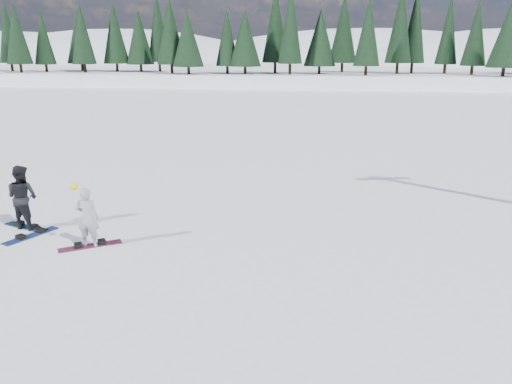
{
  "coord_description": "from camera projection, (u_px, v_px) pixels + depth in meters",
  "views": [
    {
      "loc": [
        5.24,
        -10.77,
        4.73
      ],
      "look_at": [
        3.59,
        1.57,
        1.1
      ],
      "focal_mm": 35.0,
      "sensor_mm": 36.0,
      "label": 1
    }
  ],
  "objects": [
    {
      "name": "snowboarder_man",
      "position": [
        22.0,
        197.0,
        13.33
      ],
      "size": [
        0.96,
        0.81,
        1.74
      ],
      "primitive_type": "imported",
      "rotation": [
        0.0,
        0.0,
        2.95
      ],
      "color": "black",
      "rests_on": "ground"
    },
    {
      "name": "alpine_backdrop",
      "position": [
        281.0,
        96.0,
        197.64
      ],
      "size": [
        412.5,
        227.0,
        53.2
      ],
      "color": "white",
      "rests_on": "ground"
    },
    {
      "name": "snowboard_man",
      "position": [
        26.0,
        227.0,
        13.57
      ],
      "size": [
        1.5,
        0.78,
        0.03
      ],
      "primitive_type": "cube",
      "rotation": [
        0.0,
        0.0,
        -0.36
      ],
      "color": "#155878",
      "rests_on": "ground"
    },
    {
      "name": "ground",
      "position": [
        103.0,
        247.0,
        12.24
      ],
      "size": [
        420.0,
        420.0,
        0.0
      ],
      "primitive_type": "plane",
      "color": "white",
      "rests_on": "ground"
    },
    {
      "name": "snowboard_woman",
      "position": [
        90.0,
        246.0,
        12.28
      ],
      "size": [
        1.41,
        1.05,
        0.03
      ],
      "primitive_type": "cube",
      "rotation": [
        0.0,
        0.0,
        0.58
      ],
      "color": "maroon",
      "rests_on": "ground"
    },
    {
      "name": "snowboarder_woman",
      "position": [
        87.0,
        217.0,
        12.07
      ],
      "size": [
        0.58,
        0.41,
        1.65
      ],
      "rotation": [
        0.0,
        0.0,
        3.21
      ],
      "color": "#AAAAB0",
      "rests_on": "ground"
    },
    {
      "name": "snowboard_loose_a",
      "position": [
        31.0,
        236.0,
        12.95
      ],
      "size": [
        0.87,
        1.48,
        0.03
      ],
      "primitive_type": "cube",
      "rotation": [
        0.0,
        0.0,
        1.15
      ],
      "color": "navy",
      "rests_on": "ground"
    }
  ]
}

